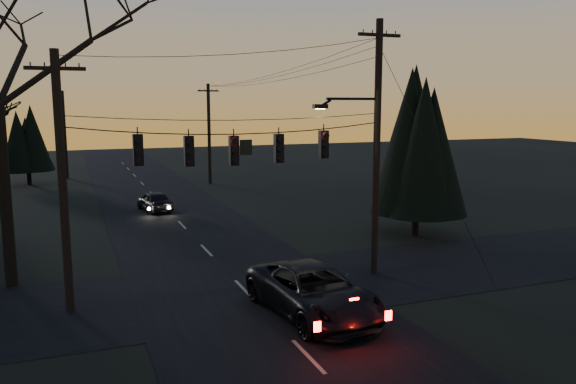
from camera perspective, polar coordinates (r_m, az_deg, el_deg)
name	(u,v)px	position (r m, az deg, el deg)	size (l,w,h in m)	color
main_road	(189,232)	(30.51, -10.01, -4.07)	(8.00, 120.00, 0.02)	black
cross_road	(244,289)	(21.15, -4.52, -9.84)	(60.00, 7.00, 0.02)	black
utility_pole_right	(374,273)	(23.26, 8.69, -8.18)	(5.00, 0.30, 10.00)	black
utility_pole_left	(71,311)	(20.36, -21.22, -11.23)	(1.80, 0.30, 8.50)	black
utility_pole_far_r	(210,183)	(48.98, -7.91, 0.87)	(1.80, 0.30, 8.50)	black
utility_pole_far_l	(67,179)	(55.60, -21.49, 1.28)	(0.30, 0.30, 8.00)	black
span_signal_assembly	(235,149)	(20.02, -5.36, 4.42)	(11.50, 0.44, 1.59)	black
evergreen_right	(418,148)	(29.48, 13.07, 4.38)	(4.52, 4.52, 7.98)	black
evergreen_dist	(26,140)	(52.38, -25.03, 4.80)	(3.28, 3.28, 6.40)	black
suv_near	(313,292)	(18.46, 2.60, -10.08)	(2.64, 5.73, 1.59)	black
sedan_oncoming_a	(155,201)	(36.93, -13.39, -0.90)	(1.53, 3.82, 1.30)	black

